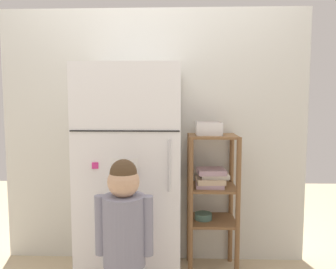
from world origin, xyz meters
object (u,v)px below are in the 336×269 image
(fruit_bin, at_px, (210,130))
(refrigerator, at_px, (133,176))
(pantry_shelf_unit, at_px, (211,189))
(child_standing, at_px, (124,230))

(fruit_bin, bearing_deg, refrigerator, -164.44)
(refrigerator, bearing_deg, fruit_bin, 15.56)
(refrigerator, height_order, pantry_shelf_unit, refrigerator)
(refrigerator, xyz_separation_m, pantry_shelf_unit, (0.58, 0.15, -0.13))
(refrigerator, height_order, fruit_bin, refrigerator)
(refrigerator, xyz_separation_m, child_standing, (0.03, -0.56, -0.17))
(pantry_shelf_unit, bearing_deg, child_standing, -127.61)
(refrigerator, bearing_deg, child_standing, -86.65)
(refrigerator, relative_size, fruit_bin, 7.85)
(child_standing, relative_size, fruit_bin, 5.05)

